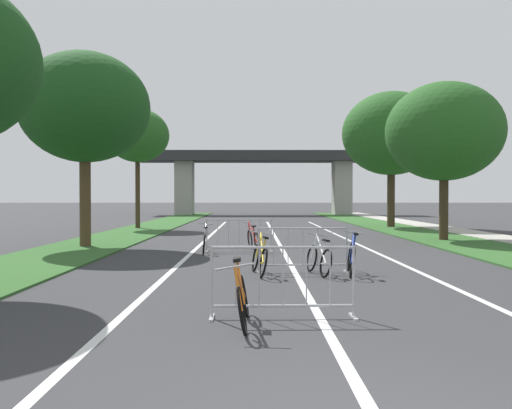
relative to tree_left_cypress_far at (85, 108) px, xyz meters
name	(u,v)px	position (x,y,z in m)	size (l,w,h in m)	color
grass_verge_left	(140,230)	(0.00, 8.84, -4.81)	(3.06, 58.09, 0.05)	#2D5B26
grass_verge_right	(404,230)	(13.61, 8.84, -4.81)	(3.06, 58.09, 0.05)	#2D5B26
sidewalk_path_right	(452,230)	(16.06, 8.84, -4.80)	(1.85, 58.09, 0.08)	#ADA89E
lane_stripe_center	(279,243)	(6.80, 1.88, -4.84)	(0.14, 33.61, 0.01)	silver
lane_stripe_right_lane	(354,242)	(9.71, 1.88, -4.84)	(0.14, 33.61, 0.01)	silver
lane_stripe_left_lane	(203,243)	(3.90, 1.88, -4.84)	(0.14, 33.61, 0.01)	silver
overpass_bridge	(263,166)	(6.80, 33.09, -0.14)	(24.31, 4.08, 6.10)	#2D2D30
tree_left_cypress_far	(85,108)	(0.00, 0.00, 0.00)	(4.48, 4.48, 6.76)	#4C3823
tree_left_pine_near	(137,136)	(-0.50, 10.75, 0.26)	(3.45, 3.45, 6.59)	#3D2D1E
tree_right_maple_mid	(444,132)	(13.44, 2.70, -0.50)	(4.61, 4.61, 6.31)	#3D2D1E
tree_right_oak_near	(391,134)	(13.69, 11.82, 0.50)	(5.56, 5.56, 7.72)	#3D2D1E
crowd_barrier_nearest	(283,283)	(6.26, -10.83, -4.32)	(2.13, 0.48, 1.05)	#ADADB2
crowd_barrier_second	(303,250)	(6.98, -6.18, -4.32)	(2.14, 0.54, 1.05)	#ADADB2
crowd_barrier_third	(239,236)	(5.38, -1.53, -4.32)	(2.14, 0.56, 1.05)	#ADADB2
bicycle_silver_0	(204,242)	(4.31, -1.96, -4.48)	(0.45, 1.68, 0.93)	black
bicycle_red_1	(253,239)	(5.83, -1.03, -4.48)	(0.60, 1.70, 0.95)	black
bicycle_blue_2	(351,258)	(8.04, -6.56, -4.45)	(0.57, 1.65, 0.99)	black
bicycle_white_3	(319,259)	(7.32, -6.52, -4.48)	(0.50, 1.59, 0.94)	black
bicycle_yellow_4	(260,258)	(5.98, -6.54, -4.47)	(0.51, 1.72, 0.97)	black
bicycle_orange_5	(243,300)	(5.69, -11.31, -4.48)	(0.51, 1.64, 0.93)	black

